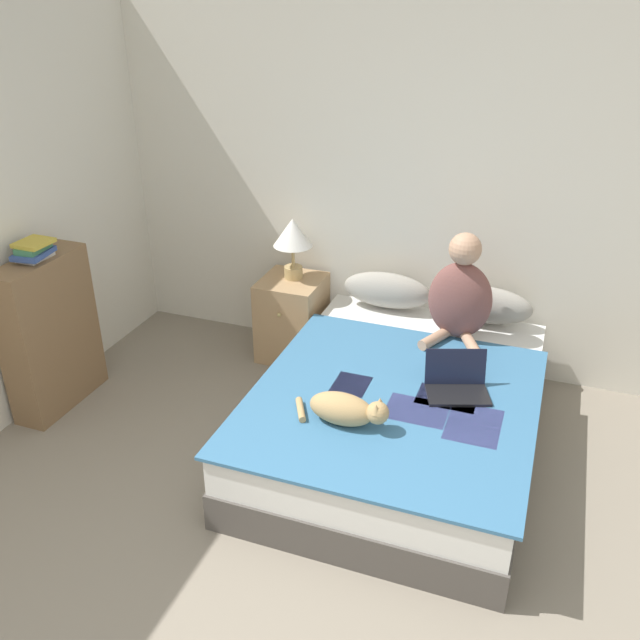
{
  "coord_description": "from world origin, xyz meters",
  "views": [
    {
      "loc": [
        1.03,
        -1.28,
        2.58
      ],
      "look_at": [
        -0.16,
        1.96,
        0.82
      ],
      "focal_mm": 38.0,
      "sensor_mm": 36.0,
      "label": 1
    }
  ],
  "objects_px": {
    "bed": "(399,413)",
    "bookshelf": "(50,334)",
    "pillow_far": "(485,305)",
    "book_stack_top": "(34,250)",
    "cat_tabby": "(346,409)",
    "person_sitting": "(460,295)",
    "laptop_open": "(457,385)",
    "table_lamp": "(293,236)",
    "pillow_near": "(387,290)",
    "nightstand": "(292,318)"
  },
  "relations": [
    {
      "from": "bed",
      "to": "bookshelf",
      "type": "height_order",
      "value": "bookshelf"
    },
    {
      "from": "pillow_far",
      "to": "bookshelf",
      "type": "xyz_separation_m",
      "value": [
        -2.6,
        -1.23,
        -0.08
      ]
    },
    {
      "from": "book_stack_top",
      "to": "cat_tabby",
      "type": "bearing_deg",
      "value": -5.82
    },
    {
      "from": "book_stack_top",
      "to": "person_sitting",
      "type": "bearing_deg",
      "value": 21.32
    },
    {
      "from": "pillow_far",
      "to": "laptop_open",
      "type": "bearing_deg",
      "value": -91.22
    },
    {
      "from": "table_lamp",
      "to": "bookshelf",
      "type": "relative_size",
      "value": 0.43
    },
    {
      "from": "cat_tabby",
      "to": "book_stack_top",
      "type": "height_order",
      "value": "book_stack_top"
    },
    {
      "from": "pillow_far",
      "to": "book_stack_top",
      "type": "height_order",
      "value": "book_stack_top"
    },
    {
      "from": "person_sitting",
      "to": "table_lamp",
      "type": "xyz_separation_m",
      "value": [
        -1.23,
        0.21,
        0.17
      ]
    },
    {
      "from": "pillow_far",
      "to": "bed",
      "type": "bearing_deg",
      "value": -110.35
    },
    {
      "from": "bookshelf",
      "to": "cat_tabby",
      "type": "bearing_deg",
      "value": -5.82
    },
    {
      "from": "pillow_near",
      "to": "book_stack_top",
      "type": "xyz_separation_m",
      "value": [
        -1.91,
        -1.23,
        0.5
      ]
    },
    {
      "from": "pillow_near",
      "to": "cat_tabby",
      "type": "xyz_separation_m",
      "value": [
        0.17,
        -1.45,
        -0.04
      ]
    },
    {
      "from": "person_sitting",
      "to": "book_stack_top",
      "type": "distance_m",
      "value": 2.66
    },
    {
      "from": "nightstand",
      "to": "table_lamp",
      "type": "relative_size",
      "value": 1.37
    },
    {
      "from": "bed",
      "to": "book_stack_top",
      "type": "height_order",
      "value": "book_stack_top"
    },
    {
      "from": "laptop_open",
      "to": "person_sitting",
      "type": "bearing_deg",
      "value": 80.22
    },
    {
      "from": "laptop_open",
      "to": "bookshelf",
      "type": "relative_size",
      "value": 0.4
    },
    {
      "from": "table_lamp",
      "to": "cat_tabby",
      "type": "bearing_deg",
      "value": -58.17
    },
    {
      "from": "laptop_open",
      "to": "bookshelf",
      "type": "bearing_deg",
      "value": 166.67
    },
    {
      "from": "pillow_far",
      "to": "nightstand",
      "type": "height_order",
      "value": "pillow_far"
    },
    {
      "from": "laptop_open",
      "to": "nightstand",
      "type": "height_order",
      "value": "laptop_open"
    },
    {
      "from": "bed",
      "to": "nightstand",
      "type": "xyz_separation_m",
      "value": [
        -1.03,
        0.82,
        0.08
      ]
    },
    {
      "from": "cat_tabby",
      "to": "person_sitting",
      "type": "bearing_deg",
      "value": 74.63
    },
    {
      "from": "pillow_far",
      "to": "person_sitting",
      "type": "bearing_deg",
      "value": -116.57
    },
    {
      "from": "pillow_far",
      "to": "nightstand",
      "type": "xyz_separation_m",
      "value": [
        -1.37,
        -0.1,
        -0.29
      ]
    },
    {
      "from": "pillow_far",
      "to": "bookshelf",
      "type": "height_order",
      "value": "bookshelf"
    },
    {
      "from": "pillow_near",
      "to": "bookshelf",
      "type": "height_order",
      "value": "bookshelf"
    },
    {
      "from": "table_lamp",
      "to": "bookshelf",
      "type": "distance_m",
      "value": 1.74
    },
    {
      "from": "bookshelf",
      "to": "pillow_near",
      "type": "bearing_deg",
      "value": 32.84
    },
    {
      "from": "person_sitting",
      "to": "table_lamp",
      "type": "relative_size",
      "value": 1.58
    },
    {
      "from": "nightstand",
      "to": "book_stack_top",
      "type": "relative_size",
      "value": 2.37
    },
    {
      "from": "laptop_open",
      "to": "book_stack_top",
      "type": "bearing_deg",
      "value": 166.69
    },
    {
      "from": "book_stack_top",
      "to": "bed",
      "type": "bearing_deg",
      "value": 7.82
    },
    {
      "from": "person_sitting",
      "to": "nightstand",
      "type": "bearing_deg",
      "value": 172.09
    },
    {
      "from": "pillow_near",
      "to": "bookshelf",
      "type": "distance_m",
      "value": 2.28
    },
    {
      "from": "nightstand",
      "to": "table_lamp",
      "type": "height_order",
      "value": "table_lamp"
    },
    {
      "from": "nightstand",
      "to": "person_sitting",
      "type": "bearing_deg",
      "value": -7.91
    },
    {
      "from": "cat_tabby",
      "to": "table_lamp",
      "type": "height_order",
      "value": "table_lamp"
    },
    {
      "from": "laptop_open",
      "to": "table_lamp",
      "type": "xyz_separation_m",
      "value": [
        -1.35,
        0.88,
        0.42
      ]
    },
    {
      "from": "cat_tabby",
      "to": "table_lamp",
      "type": "distance_m",
      "value": 1.67
    },
    {
      "from": "table_lamp",
      "to": "laptop_open",
      "type": "bearing_deg",
      "value": -32.96
    },
    {
      "from": "laptop_open",
      "to": "table_lamp",
      "type": "relative_size",
      "value": 0.92
    },
    {
      "from": "pillow_far",
      "to": "cat_tabby",
      "type": "xyz_separation_m",
      "value": [
        -0.52,
        -1.45,
        -0.04
      ]
    },
    {
      "from": "bookshelf",
      "to": "nightstand",
      "type": "bearing_deg",
      "value": 42.71
    },
    {
      "from": "book_stack_top",
      "to": "laptop_open",
      "type": "bearing_deg",
      "value": 6.44
    },
    {
      "from": "pillow_near",
      "to": "book_stack_top",
      "type": "height_order",
      "value": "book_stack_top"
    },
    {
      "from": "laptop_open",
      "to": "nightstand",
      "type": "distance_m",
      "value": 1.61
    },
    {
      "from": "laptop_open",
      "to": "cat_tabby",
      "type": "bearing_deg",
      "value": -154.38
    },
    {
      "from": "nightstand",
      "to": "book_stack_top",
      "type": "distance_m",
      "value": 1.84
    }
  ]
}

